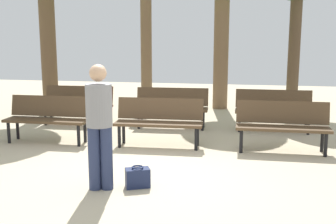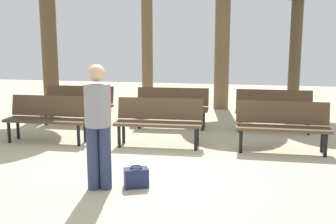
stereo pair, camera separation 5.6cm
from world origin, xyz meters
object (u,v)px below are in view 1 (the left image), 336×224
(bench_r1_c2, at_px, (273,108))
(visitor_with_backpack, at_px, (100,119))
(bench_r0_c1, at_px, (159,119))
(handbag, at_px, (138,178))
(bench_r0_c0, at_px, (48,116))
(bench_r0_c2, at_px, (282,123))
(bench_r1_c0, at_px, (78,103))
(bench_r1_c1, at_px, (172,105))
(tree_1, at_px, (146,44))

(bench_r1_c2, distance_m, visitor_with_backpack, 4.66)
(bench_r0_c1, bearing_deg, handbag, -88.29)
(bench_r1_c2, bearing_deg, bench_r0_c0, -158.05)
(bench_r0_c2, bearing_deg, bench_r0_c0, -178.79)
(bench_r0_c1, height_order, bench_r1_c0, same)
(bench_r1_c1, relative_size, bench_r1_c2, 1.01)
(bench_r0_c1, relative_size, handbag, 4.43)
(bench_r0_c1, bearing_deg, bench_r1_c0, 142.87)
(tree_1, height_order, visitor_with_backpack, tree_1)
(bench_r1_c0, xyz_separation_m, bench_r1_c2, (4.38, 0.12, 0.00))
(bench_r1_c0, height_order, handbag, bench_r1_c0)
(bench_r1_c1, distance_m, visitor_with_backpack, 3.92)
(visitor_with_backpack, relative_size, handbag, 4.51)
(bench_r1_c0, relative_size, handbag, 4.43)
(bench_r0_c2, height_order, handbag, bench_r0_c2)
(bench_r0_c1, bearing_deg, tree_1, 104.20)
(tree_1, xyz_separation_m, handbag, (1.41, -6.29, -1.66))
(bench_r1_c0, relative_size, visitor_with_backpack, 0.98)
(bench_r0_c1, relative_size, bench_r1_c1, 1.00)
(bench_r0_c2, relative_size, handbag, 4.39)
(bench_r0_c2, distance_m, tree_1, 5.49)
(bench_r1_c2, distance_m, tree_1, 4.37)
(bench_r0_c0, height_order, handbag, bench_r0_c0)
(bench_r0_c0, height_order, tree_1, tree_1)
(tree_1, bearing_deg, bench_r1_c2, -35.95)
(bench_r1_c2, bearing_deg, visitor_with_backpack, -122.13)
(visitor_with_backpack, bearing_deg, handbag, -179.58)
(bench_r0_c1, xyz_separation_m, visitor_with_backpack, (-0.30, -2.29, 0.43))
(bench_r0_c0, xyz_separation_m, visitor_with_backpack, (1.85, -2.18, 0.43))
(bench_r1_c2, xyz_separation_m, visitor_with_backpack, (-2.44, -3.95, 0.43))
(bench_r0_c2, bearing_deg, tree_1, 129.47)
(bench_r1_c1, relative_size, visitor_with_backpack, 0.98)
(bench_r1_c1, bearing_deg, visitor_with_backpack, -96.57)
(handbag, bearing_deg, bench_r1_c2, 62.82)
(bench_r0_c0, xyz_separation_m, bench_r1_c2, (4.28, 1.77, 0.00))
(bench_r1_c1, height_order, handbag, bench_r1_c1)
(bench_r1_c0, relative_size, bench_r1_c1, 1.00)
(tree_1, relative_size, visitor_with_backpack, 2.18)
(bench_r0_c1, xyz_separation_m, bench_r1_c0, (-2.25, 1.54, 0.00))
(bench_r1_c2, xyz_separation_m, handbag, (-1.97, -3.83, -0.37))
(bench_r1_c1, distance_m, handbag, 3.80)
(bench_r1_c0, bearing_deg, bench_r0_c1, -36.88)
(bench_r1_c0, bearing_deg, tree_1, 66.33)
(bench_r0_c2, bearing_deg, bench_r1_c2, 91.41)
(bench_r0_c0, relative_size, bench_r0_c1, 0.99)
(bench_r0_c0, distance_m, visitor_with_backpack, 2.89)
(bench_r0_c1, relative_size, visitor_with_backpack, 0.98)
(handbag, bearing_deg, bench_r0_c1, 94.36)
(bench_r0_c0, height_order, bench_r0_c1, same)
(bench_r0_c1, distance_m, tree_1, 4.49)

